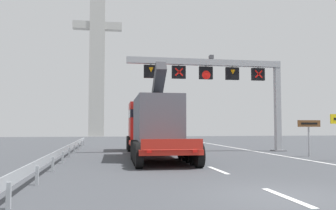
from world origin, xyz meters
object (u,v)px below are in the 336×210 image
(overhead_lane_gantry, at_px, (224,77))
(tourist_info_sign_brown, at_px, (309,129))
(heavy_haul_truck_red, at_px, (152,124))
(bridge_pylon_distant, at_px, (97,45))

(overhead_lane_gantry, bearing_deg, tourist_info_sign_brown, -51.90)
(overhead_lane_gantry, height_order, tourist_info_sign_brown, overhead_lane_gantry)
(heavy_haul_truck_red, relative_size, tourist_info_sign_brown, 6.32)
(heavy_haul_truck_red, bearing_deg, bridge_pylon_distant, 96.26)
(heavy_haul_truck_red, bearing_deg, overhead_lane_gantry, 18.87)
(overhead_lane_gantry, relative_size, heavy_haul_truck_red, 0.84)
(tourist_info_sign_brown, relative_size, bridge_pylon_distant, 0.07)
(overhead_lane_gantry, relative_size, bridge_pylon_distant, 0.36)
(heavy_haul_truck_red, xyz_separation_m, tourist_info_sign_brown, (9.37, -2.93, -0.30))
(overhead_lane_gantry, xyz_separation_m, bridge_pylon_distant, (-10.37, 41.82, 11.52))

